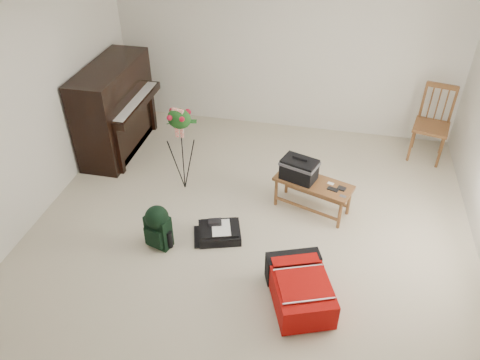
% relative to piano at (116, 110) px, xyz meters
% --- Properties ---
extents(floor, '(5.00, 5.50, 0.01)m').
position_rel_piano_xyz_m(floor, '(2.19, -1.60, -0.60)').
color(floor, '#C3B39D').
rests_on(floor, ground).
extents(ceiling, '(5.00, 5.50, 0.01)m').
position_rel_piano_xyz_m(ceiling, '(2.19, -1.60, 1.90)').
color(ceiling, white).
rests_on(ceiling, wall_back).
extents(wall_back, '(5.00, 0.04, 2.50)m').
position_rel_piano_xyz_m(wall_back, '(2.19, 1.15, 0.65)').
color(wall_back, silver).
rests_on(wall_back, floor).
extents(wall_left, '(0.04, 5.50, 2.50)m').
position_rel_piano_xyz_m(wall_left, '(-0.31, -1.60, 0.65)').
color(wall_left, silver).
rests_on(wall_left, floor).
extents(piano, '(0.71, 1.50, 1.25)m').
position_rel_piano_xyz_m(piano, '(0.00, 0.00, 0.00)').
color(piano, black).
rests_on(piano, floor).
extents(bench, '(0.98, 0.64, 0.70)m').
position_rel_piano_xyz_m(bench, '(2.71, -0.86, -0.10)').
color(bench, brown).
rests_on(bench, floor).
extents(dining_chair, '(0.54, 0.54, 1.04)m').
position_rel_piano_xyz_m(dining_chair, '(4.29, 0.70, -0.09)').
color(dining_chair, brown).
rests_on(dining_chair, floor).
extents(red_suitcase, '(0.76, 0.93, 0.33)m').
position_rel_piano_xyz_m(red_suitcase, '(2.85, -2.22, -0.42)').
color(red_suitcase, '#AE0D07').
rests_on(red_suitcase, floor).
extents(black_duffel, '(0.56, 0.50, 0.20)m').
position_rel_piano_xyz_m(black_duffel, '(1.87, -1.55, -0.53)').
color(black_duffel, black).
rests_on(black_duffel, floor).
extents(green_backpack, '(0.30, 0.28, 0.53)m').
position_rel_piano_xyz_m(green_backpack, '(1.26, -1.82, -0.31)').
color(green_backpack, black).
rests_on(green_backpack, floor).
extents(flower_stand, '(0.44, 0.44, 1.17)m').
position_rel_piano_xyz_m(flower_stand, '(1.20, -0.75, -0.03)').
color(flower_stand, black).
rests_on(flower_stand, floor).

